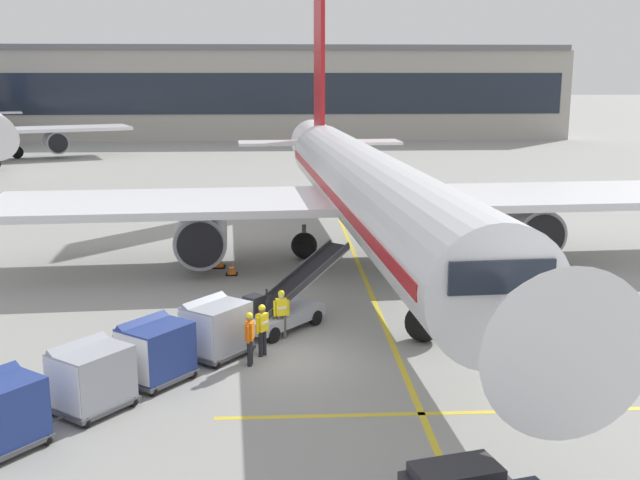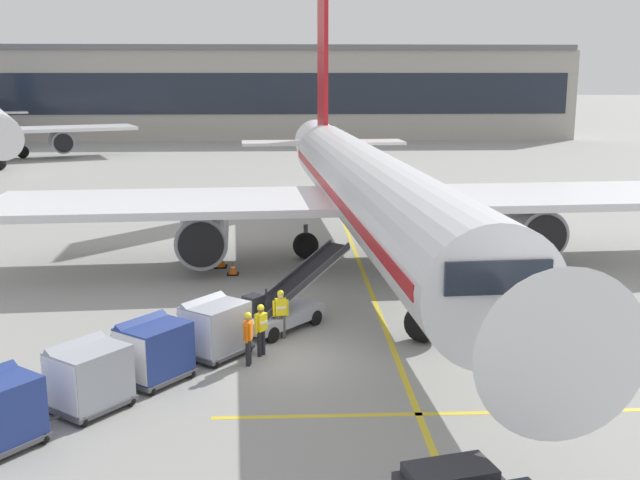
# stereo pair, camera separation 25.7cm
# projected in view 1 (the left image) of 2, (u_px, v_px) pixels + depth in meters

# --- Properties ---
(ground_plane) EXTENTS (600.00, 600.00, 0.00)m
(ground_plane) POSITION_uv_depth(u_px,v_px,m) (284.00, 361.00, 24.52)
(ground_plane) COLOR gray
(parked_airplane) EXTENTS (35.85, 45.78, 15.11)m
(parked_airplane) POSITION_uv_depth(u_px,v_px,m) (365.00, 190.00, 36.83)
(parked_airplane) COLOR white
(parked_airplane) RESTS_ON ground
(belt_loader) EXTENTS (4.50, 4.95, 2.64)m
(belt_loader) POSITION_uv_depth(u_px,v_px,m) (284.00, 306.00, 27.61)
(belt_loader) COLOR #A3A8B2
(belt_loader) RESTS_ON ground
(baggage_cart_lead) EXTENTS (2.49, 2.64, 1.91)m
(baggage_cart_lead) POSITION_uv_depth(u_px,v_px,m) (215.00, 327.00, 24.72)
(baggage_cart_lead) COLOR #515156
(baggage_cart_lead) RESTS_ON ground
(baggage_cart_second) EXTENTS (2.49, 2.64, 1.91)m
(baggage_cart_second) POSITION_uv_depth(u_px,v_px,m) (155.00, 350.00, 22.70)
(baggage_cart_second) COLOR #515156
(baggage_cart_second) RESTS_ON ground
(baggage_cart_third) EXTENTS (2.49, 2.64, 1.91)m
(baggage_cart_third) POSITION_uv_depth(u_px,v_px,m) (90.00, 376.00, 20.73)
(baggage_cart_third) COLOR #515156
(baggage_cart_third) RESTS_ON ground
(ground_crew_by_loader) EXTENTS (0.42, 0.47, 1.74)m
(ground_crew_by_loader) POSITION_uv_depth(u_px,v_px,m) (262.00, 327.00, 24.78)
(ground_crew_by_loader) COLOR black
(ground_crew_by_loader) RESTS_ON ground
(ground_crew_by_carts) EXTENTS (0.56, 0.32, 1.74)m
(ground_crew_by_carts) POSITION_uv_depth(u_px,v_px,m) (281.00, 311.00, 26.40)
(ground_crew_by_carts) COLOR #514C42
(ground_crew_by_carts) RESTS_ON ground
(ground_crew_marshaller) EXTENTS (0.50, 0.41, 1.74)m
(ground_crew_marshaller) POSITION_uv_depth(u_px,v_px,m) (193.00, 329.00, 24.54)
(ground_crew_marshaller) COLOR #333847
(ground_crew_marshaller) RESTS_ON ground
(ground_crew_wingwalker) EXTENTS (0.30, 0.56, 1.74)m
(ground_crew_wingwalker) POSITION_uv_depth(u_px,v_px,m) (250.00, 335.00, 23.97)
(ground_crew_wingwalker) COLOR black
(ground_crew_wingwalker) RESTS_ON ground
(safety_cone_engine_keepout) EXTENTS (0.64, 0.64, 0.73)m
(safety_cone_engine_keepout) POSITION_uv_depth(u_px,v_px,m) (218.00, 260.00, 36.27)
(safety_cone_engine_keepout) COLOR black
(safety_cone_engine_keepout) RESTS_ON ground
(safety_cone_wingtip) EXTENTS (0.54, 0.54, 0.62)m
(safety_cone_wingtip) POSITION_uv_depth(u_px,v_px,m) (232.00, 268.00, 34.96)
(safety_cone_wingtip) COLOR black
(safety_cone_wingtip) RESTS_ON ground
(apron_guidance_line_lead_in) EXTENTS (0.20, 110.00, 0.01)m
(apron_guidance_line_lead_in) POSITION_uv_depth(u_px,v_px,m) (359.00, 265.00, 36.75)
(apron_guidance_line_lead_in) COLOR yellow
(apron_guidance_line_lead_in) RESTS_ON ground
(apron_guidance_line_stop_bar) EXTENTS (12.00, 0.20, 0.01)m
(apron_guidance_line_stop_bar) POSITION_uv_depth(u_px,v_px,m) (436.00, 413.00, 20.75)
(apron_guidance_line_stop_bar) COLOR yellow
(apron_guidance_line_stop_bar) RESTS_ON ground
(terminal_building) EXTENTS (98.80, 14.90, 12.77)m
(terminal_building) POSITION_uv_depth(u_px,v_px,m) (213.00, 92.00, 108.97)
(terminal_building) COLOR #A8A399
(terminal_building) RESTS_ON ground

